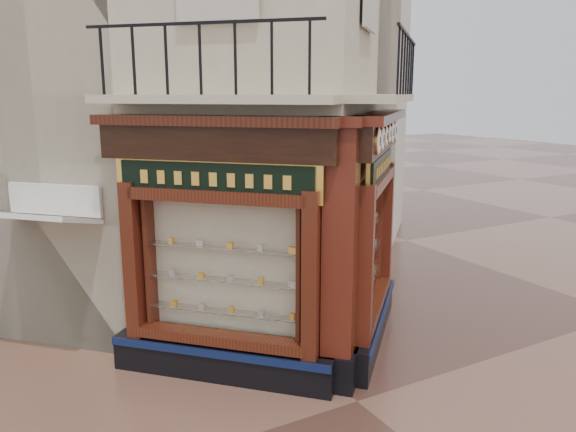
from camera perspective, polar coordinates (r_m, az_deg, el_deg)
ground at (r=8.44m, az=7.03°, el=-18.18°), size 80.00×80.00×0.00m
main_building at (r=12.87m, az=-9.55°, el=19.90°), size 11.31×11.31×12.00m
neighbour_left at (r=14.63m, az=-22.49°, el=16.26°), size 11.31×11.31×11.00m
neighbour_right at (r=16.04m, az=-3.91°, el=16.72°), size 11.31×11.31×11.00m
shopfront_left at (r=8.29m, az=-7.01°, el=-3.85°), size 2.86×2.86×3.98m
shopfront_right at (r=9.66m, az=8.64°, el=-1.56°), size 2.86×2.86×3.98m
corner_pilaster at (r=8.03m, az=5.30°, el=-4.57°), size 0.85×0.85×3.98m
balcony at (r=8.51m, az=1.79°, el=11.95°), size 5.94×2.97×1.03m
clock_a at (r=8.04m, az=9.09°, el=7.52°), size 0.31×0.31×0.39m
clock_b at (r=8.50m, az=9.47°, el=7.76°), size 0.29×0.29×0.37m
clock_c at (r=8.99m, az=9.85°, el=7.99°), size 0.27×0.27×0.33m
clock_d at (r=9.49m, az=10.18°, el=8.20°), size 0.26×0.26×0.31m
clock_e at (r=9.98m, az=10.48°, el=8.38°), size 0.31×0.31×0.39m
clock_f at (r=10.50m, az=10.77°, el=8.56°), size 0.30×0.30×0.37m
awning at (r=10.24m, az=-22.95°, el=-13.38°), size 1.92×1.92×0.33m
signboard_left at (r=7.98m, az=-7.43°, el=3.77°), size 2.25×2.25×0.60m
signboard_right at (r=9.44m, az=9.32°, el=5.04°), size 1.91×1.91×0.51m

